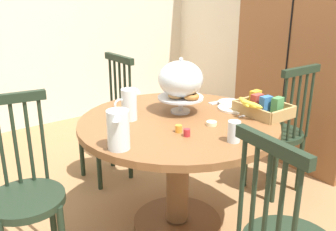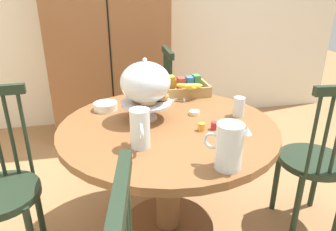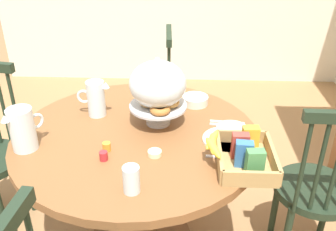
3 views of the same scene
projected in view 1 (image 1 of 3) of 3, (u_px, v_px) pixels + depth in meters
The scene contains 21 objects.
ground_plane at pixel (189, 225), 2.52m from camera, with size 10.00×10.00×0.00m, color #997047.
wall_left at pixel (74, 1), 4.13m from camera, with size 0.06×4.32×2.60m, color silver.
wooden_armoire at pixel (309, 47), 3.23m from camera, with size 1.18×0.60×1.96m.
dining_table at pixel (178, 154), 2.32m from camera, with size 1.17×1.17×0.74m.
windsor_chair_near_window at pixel (25, 197), 1.99m from camera, with size 0.41×0.41×0.97m.
windsor_chair_facing_door at pixel (278, 134), 2.80m from camera, with size 0.40×0.40×0.97m.
windsor_chair_far_side at pixel (107, 124), 3.01m from camera, with size 0.40×0.40×0.97m.
pastry_stand_with_dome at pixel (181, 81), 2.32m from camera, with size 0.28×0.28×0.34m.
orange_juice_pitcher at pixel (118, 131), 1.84m from camera, with size 0.17×0.14×0.19m.
milk_pitcher at pixel (129, 106), 2.23m from camera, with size 0.09×0.17×0.18m.
cereal_basket at pixel (262, 107), 2.33m from camera, with size 0.32×0.30×0.12m.
china_plate_large at pixel (235, 108), 2.45m from camera, with size 0.22×0.22×0.01m, color white.
china_plate_small at pixel (230, 102), 2.52m from camera, with size 0.15×0.15×0.01m, color white.
cereal_bowl at pixel (182, 96), 2.64m from camera, with size 0.14×0.14×0.04m, color white.
drinking_glass at pixel (234, 132), 1.93m from camera, with size 0.06×0.06×0.11m, color silver.
butter_dish at pixel (211, 123), 2.17m from camera, with size 0.06×0.06×0.02m, color beige.
jam_jar_strawberry at pixel (187, 133), 2.01m from camera, with size 0.04×0.04×0.04m, color #B7282D.
jam_jar_apricot at pixel (179, 129), 2.06m from camera, with size 0.04×0.04×0.04m, color orange.
table_knife at pixel (222, 103), 2.56m from camera, with size 0.17×0.01×0.01m, color silver.
dinner_fork at pixel (219, 101), 2.59m from camera, with size 0.17×0.01×0.01m, color silver.
soup_spoon at pixel (250, 115), 2.33m from camera, with size 0.17×0.01×0.01m, color silver.
Camera 1 is at (1.64, -1.37, 1.51)m, focal length 41.20 mm.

